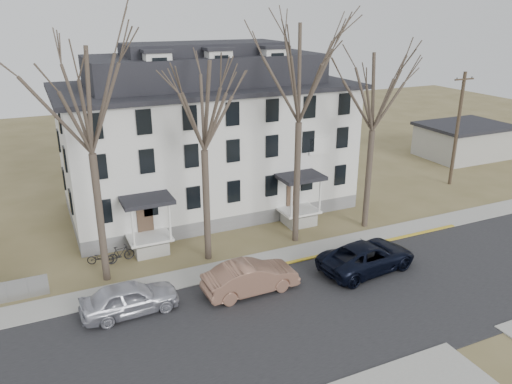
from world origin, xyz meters
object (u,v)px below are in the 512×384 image
utility_pole_far (457,128)px  bicycle_right (121,254)px  car_silver (130,299)px  bicycle_left (101,258)px  car_tan (251,278)px  tree_mid_left (203,100)px  car_navy (367,257)px  boarding_house (207,137)px  tree_far_left (85,93)px  tree_center (300,67)px  tree_mid_right (376,87)px

utility_pole_far → bicycle_right: size_ratio=5.47×
car_silver → bicycle_left: size_ratio=3.06×
car_tan → tree_mid_left: bearing=8.3°
car_silver → car_navy: size_ratio=0.80×
car_silver → bicycle_left: car_silver is taller
car_tan → bicycle_left: (-6.81, 6.48, -0.43)m
car_tan → bicycle_right: car_tan is taller
car_navy → bicycle_right: bearing=55.4°
bicycle_right → bicycle_left: bearing=67.1°
bicycle_left → boarding_house: bearing=-38.2°
utility_pole_far → tree_mid_left: bearing=-169.9°
car_silver → bicycle_right: 5.60m
tree_mid_left → car_navy: size_ratio=2.15×
car_tan → tree_far_left: bearing=54.7°
tree_center → tree_mid_right: size_ratio=1.15×
car_navy → bicycle_right: car_navy is taller
boarding_house → utility_pole_far: size_ratio=2.19×
tree_far_left → car_tan: (6.77, -4.59, -9.50)m
tree_far_left → car_navy: size_ratio=2.31×
tree_center → tree_far_left: bearing=180.0°
utility_pole_far → car_silver: (-28.94, -8.10, -4.09)m
utility_pole_far → tree_center: bearing=-166.5°
bicycle_left → tree_far_left: bearing=-161.6°
tree_mid_right → bicycle_right: tree_mid_right is taller
tree_center → tree_mid_right: 5.70m
boarding_house → bicycle_right: boarding_house is taller
tree_mid_right → bicycle_right: (-16.41, 1.67, -9.08)m
tree_far_left → car_tan: 12.54m
tree_mid_left → bicycle_right: tree_mid_left is taller
utility_pole_far → car_tan: size_ratio=1.86×
car_silver → bicycle_left: bearing=3.6°
tree_mid_left → utility_pole_far: bearing=10.1°
tree_mid_left → tree_mid_right: size_ratio=1.00×
car_tan → car_navy: size_ratio=0.86×
boarding_house → bicycle_left: boarding_house is taller
tree_far_left → car_tan: tree_far_left is taller
tree_mid_left → bicycle_right: (-4.91, 1.67, -9.08)m
tree_mid_left → bicycle_left: size_ratio=8.16×
tree_far_left → tree_mid_left: 6.05m
tree_center → car_tan: 12.38m
tree_center → car_tan: bearing=-138.7°
tree_far_left → utility_pole_far: size_ratio=1.44×
bicycle_left → bicycle_right: bearing=-84.1°
tree_mid_left → tree_center: tree_center is taller
utility_pole_far → car_silver: bearing=-164.4°
car_silver → bicycle_right: bearing=-7.8°
car_tan → bicycle_left: 9.41m
tree_far_left → tree_center: tree_center is taller
tree_center → car_navy: (1.83, -5.19, -10.26)m
car_navy → bicycle_left: size_ratio=3.80×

